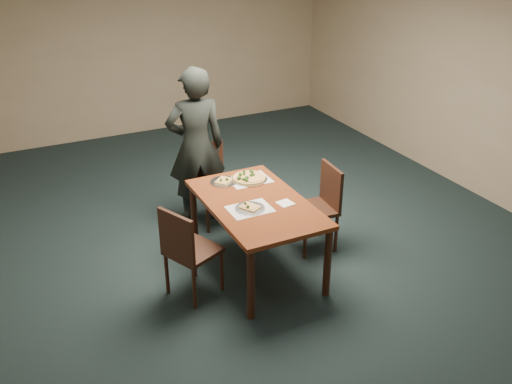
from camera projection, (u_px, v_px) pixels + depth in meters
name	position (u px, v px, depth m)	size (l,w,h in m)	color
ground	(262.00, 243.00, 6.20)	(8.00, 8.00, 0.00)	black
room_shell	(263.00, 86.00, 5.43)	(8.00, 8.00, 8.00)	tan
dining_table	(256.00, 210.00, 5.48)	(0.90, 1.50, 0.75)	#582511
chair_far	(211.00, 179.00, 6.46)	(0.45, 0.45, 0.91)	black
chair_left	(187.00, 248.00, 5.12)	(0.56, 0.56, 0.91)	black
chair_right	(321.00, 202.00, 5.93)	(0.45, 0.45, 0.91)	black
diner	(196.00, 146.00, 6.32)	(0.65, 0.43, 1.79)	black
placemat_main	(249.00, 180.00, 5.87)	(0.42, 0.32, 0.00)	white
placemat_near	(250.00, 209.00, 5.30)	(0.40, 0.30, 0.00)	white
pizza_pan	(249.00, 178.00, 5.86)	(0.37, 0.37, 0.07)	silver
slice_plate_near	(250.00, 208.00, 5.29)	(0.28, 0.28, 0.06)	silver
slice_plate_far	(224.00, 181.00, 5.81)	(0.28, 0.28, 0.06)	silver
napkin	(285.00, 203.00, 5.40)	(0.14, 0.14, 0.01)	white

